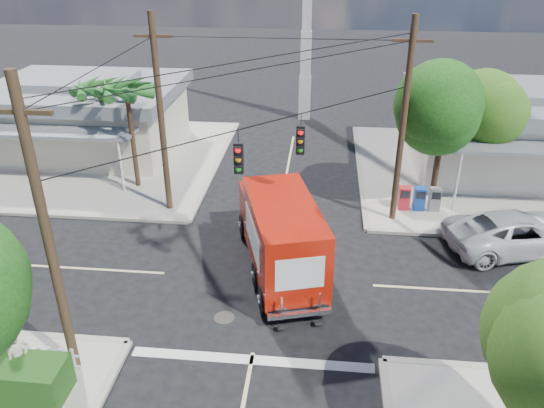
# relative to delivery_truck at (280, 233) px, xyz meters

# --- Properties ---
(ground) EXTENTS (120.00, 120.00, 0.00)m
(ground) POSITION_rel_delivery_truck_xyz_m (-0.43, -0.77, -1.61)
(ground) COLOR black
(ground) RESTS_ON ground
(sidewalk_ne) EXTENTS (14.12, 14.12, 0.14)m
(sidewalk_ne) POSITION_rel_delivery_truck_xyz_m (10.45, 10.11, -1.54)
(sidewalk_ne) COLOR #A9A499
(sidewalk_ne) RESTS_ON ground
(sidewalk_nw) EXTENTS (14.12, 14.12, 0.14)m
(sidewalk_nw) POSITION_rel_delivery_truck_xyz_m (-11.31, 10.11, -1.54)
(sidewalk_nw) COLOR #A9A499
(sidewalk_nw) RESTS_ON ground
(road_markings) EXTENTS (32.00, 32.00, 0.01)m
(road_markings) POSITION_rel_delivery_truck_xyz_m (-0.43, -2.24, -1.60)
(road_markings) COLOR beige
(road_markings) RESTS_ON ground
(building_ne) EXTENTS (11.80, 10.20, 4.50)m
(building_ne) POSITION_rel_delivery_truck_xyz_m (12.07, 11.20, 0.71)
(building_ne) COLOR white
(building_ne) RESTS_ON sidewalk_ne
(building_nw) EXTENTS (10.80, 10.20, 4.30)m
(building_nw) POSITION_rel_delivery_truck_xyz_m (-12.43, 11.70, 0.61)
(building_nw) COLOR beige
(building_nw) RESTS_ON sidewalk_nw
(radio_tower) EXTENTS (0.80, 0.80, 17.00)m
(radio_tower) POSITION_rel_delivery_truck_xyz_m (0.07, 19.23, 4.03)
(radio_tower) COLOR silver
(radio_tower) RESTS_ON ground
(tree_ne_front) EXTENTS (4.21, 4.14, 6.66)m
(tree_ne_front) POSITION_rel_delivery_truck_xyz_m (6.78, 5.99, 3.16)
(tree_ne_front) COLOR #422D1C
(tree_ne_front) RESTS_ON sidewalk_ne
(tree_ne_back) EXTENTS (3.77, 3.66, 5.82)m
(tree_ne_back) POSITION_rel_delivery_truck_xyz_m (9.38, 8.19, 2.58)
(tree_ne_back) COLOR #422D1C
(tree_ne_back) RESTS_ON sidewalk_ne
(palm_nw_front) EXTENTS (3.01, 3.08, 5.59)m
(palm_nw_front) POSITION_rel_delivery_truck_xyz_m (-7.93, 6.73, 3.43)
(palm_nw_front) COLOR #422D1C
(palm_nw_front) RESTS_ON sidewalk_nw
(palm_nw_back) EXTENTS (3.01, 3.08, 5.19)m
(palm_nw_back) POSITION_rel_delivery_truck_xyz_m (-9.93, 8.23, 3.06)
(palm_nw_back) COLOR #422D1C
(palm_nw_back) RESTS_ON sidewalk_nw
(utility_poles) EXTENTS (12.00, 10.68, 9.00)m
(utility_poles) POSITION_rel_delivery_truck_xyz_m (-2.01, 0.84, 3.06)
(utility_poles) COLOR #473321
(utility_poles) RESTS_ON ground
(vending_boxes) EXTENTS (1.90, 0.50, 1.10)m
(vending_boxes) POSITION_rel_delivery_truck_xyz_m (6.07, 5.43, -0.92)
(vending_boxes) COLOR red
(vending_boxes) RESTS_ON sidewalk_ne
(delivery_truck) EXTENTS (4.08, 7.62, 3.17)m
(delivery_truck) POSITION_rel_delivery_truck_xyz_m (0.00, 0.00, 0.00)
(delivery_truck) COLOR black
(delivery_truck) RESTS_ON ground
(parked_car) EXTENTS (6.34, 4.12, 1.62)m
(parked_car) POSITION_rel_delivery_truck_xyz_m (9.57, 2.38, -0.80)
(parked_car) COLOR silver
(parked_car) RESTS_ON ground
(pedestrian) EXTENTS (0.72, 0.81, 1.86)m
(pedestrian) POSITION_rel_delivery_truck_xyz_m (-6.76, -6.79, -0.54)
(pedestrian) COLOR beige
(pedestrian) RESTS_ON sidewalk_sw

